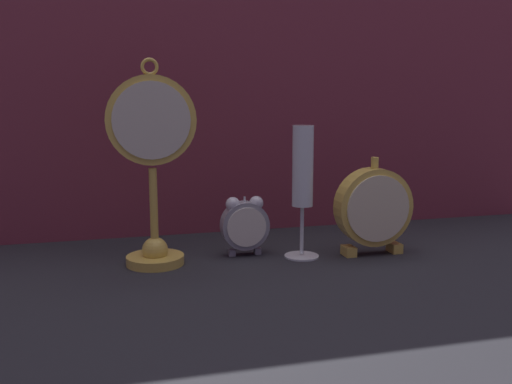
{
  "coord_description": "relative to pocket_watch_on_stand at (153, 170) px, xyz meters",
  "views": [
    {
      "loc": [
        -0.26,
        -0.88,
        0.29
      ],
      "look_at": [
        0.0,
        0.08,
        0.13
      ],
      "focal_mm": 40.0,
      "sensor_mm": 36.0,
      "label": 1
    }
  ],
  "objects": [
    {
      "name": "ground_plane",
      "position": [
        0.18,
        -0.11,
        -0.17
      ],
      "size": [
        4.0,
        4.0,
        0.0
      ],
      "primitive_type": "plane",
      "color": "#232328"
    },
    {
      "name": "fabric_backdrop_drape",
      "position": [
        0.18,
        0.22,
        0.13
      ],
      "size": [
        1.49,
        0.01,
        0.59
      ],
      "primitive_type": "cube",
      "color": "brown",
      "rests_on": "ground_plane"
    },
    {
      "name": "champagne_flute",
      "position": [
        0.27,
        -0.02,
        -0.02
      ],
      "size": [
        0.06,
        0.06,
        0.24
      ],
      "color": "silver",
      "rests_on": "ground_plane"
    },
    {
      "name": "alarm_clock_twin_bell",
      "position": [
        0.17,
        0.02,
        -0.11
      ],
      "size": [
        0.09,
        0.03,
        0.11
      ],
      "color": "gray",
      "rests_on": "ground_plane"
    },
    {
      "name": "mantel_clock_silver",
      "position": [
        0.4,
        -0.04,
        -0.08
      ],
      "size": [
        0.14,
        0.04,
        0.18
      ],
      "color": "gold",
      "rests_on": "ground_plane"
    },
    {
      "name": "pocket_watch_on_stand",
      "position": [
        0.0,
        0.0,
        0.0
      ],
      "size": [
        0.15,
        0.1,
        0.36
      ],
      "color": "gold",
      "rests_on": "ground_plane"
    }
  ]
}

